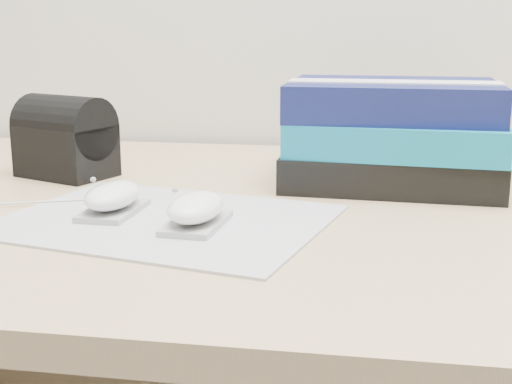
% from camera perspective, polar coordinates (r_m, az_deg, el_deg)
% --- Properties ---
extents(desk, '(1.60, 0.80, 0.73)m').
position_cam_1_polar(desk, '(0.99, 7.62, -13.30)').
color(desk, tan).
rests_on(desk, ground).
extents(mousepad, '(0.39, 0.33, 0.00)m').
position_cam_1_polar(mousepad, '(0.78, -7.34, -2.23)').
color(mousepad, gray).
rests_on(mousepad, desk).
extents(mouse_rear, '(0.06, 0.10, 0.04)m').
position_cam_1_polar(mouse_rear, '(0.81, -11.38, -0.47)').
color(mouse_rear, '#9A9B9D').
rests_on(mouse_rear, mousepad).
extents(mouse_front, '(0.06, 0.10, 0.04)m').
position_cam_1_polar(mouse_front, '(0.74, -4.81, -1.44)').
color(mouse_front, '#9D9EA0').
rests_on(mouse_front, mousepad).
extents(usb_cable, '(0.18, 0.08, 0.00)m').
position_cam_1_polar(usb_cable, '(0.88, -17.99, -0.82)').
color(usb_cable, silver).
rests_on(usb_cable, mousepad).
extents(book_stack, '(0.29, 0.24, 0.14)m').
position_cam_1_polar(book_stack, '(0.97, 11.00, 4.62)').
color(book_stack, black).
rests_on(book_stack, desk).
extents(pouch, '(0.15, 0.13, 0.11)m').
position_cam_1_polar(pouch, '(1.03, -15.01, 4.23)').
color(pouch, black).
rests_on(pouch, desk).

